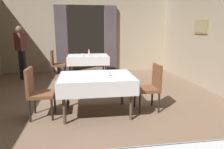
% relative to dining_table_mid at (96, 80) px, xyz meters
% --- Properties ---
extents(ground, '(10.08, 10.08, 0.00)m').
position_rel_dining_table_mid_xyz_m(ground, '(-0.07, 0.03, -0.66)').
color(ground, '#7A604C').
extents(wall_back, '(6.40, 0.27, 3.00)m').
position_rel_dining_table_mid_xyz_m(wall_back, '(-0.07, 4.21, 0.85)').
color(wall_back, tan).
rests_on(wall_back, ground).
extents(dining_table_mid, '(1.40, 1.04, 0.75)m').
position_rel_dining_table_mid_xyz_m(dining_table_mid, '(0.00, 0.00, 0.00)').
color(dining_table_mid, '#4C3D2D').
rests_on(dining_table_mid, ground).
extents(dining_table_far, '(1.37, 1.03, 0.75)m').
position_rel_dining_table_mid_xyz_m(dining_table_far, '(-0.06, 3.15, -0.00)').
color(dining_table_far, '#4C3D2D').
rests_on(dining_table_far, ground).
extents(chair_mid_right, '(0.44, 0.44, 0.93)m').
position_rel_dining_table_mid_xyz_m(chair_mid_right, '(1.08, 0.02, -0.15)').
color(chair_mid_right, black).
rests_on(chair_mid_right, ground).
extents(chair_mid_left, '(0.44, 0.44, 0.93)m').
position_rel_dining_table_mid_xyz_m(chair_mid_left, '(-1.08, -0.04, -0.15)').
color(chair_mid_left, black).
rests_on(chair_mid_left, ground).
extents(chair_far_left, '(0.44, 0.44, 0.93)m').
position_rel_dining_table_mid_xyz_m(chair_far_left, '(-1.13, 3.18, -0.15)').
color(chair_far_left, black).
rests_on(chair_far_left, ground).
extents(plate_mid_a, '(0.22, 0.22, 0.01)m').
position_rel_dining_table_mid_xyz_m(plate_mid_a, '(0.31, 0.18, 0.10)').
color(plate_mid_a, white).
rests_on(plate_mid_a, dining_table_mid).
extents(glass_mid_b, '(0.07, 0.07, 0.09)m').
position_rel_dining_table_mid_xyz_m(glass_mid_b, '(0.22, -0.09, 0.13)').
color(glass_mid_b, silver).
rests_on(glass_mid_b, dining_table_mid).
extents(flower_vase_far, '(0.07, 0.07, 0.21)m').
position_rel_dining_table_mid_xyz_m(flower_vase_far, '(-0.03, 3.04, 0.20)').
color(flower_vase_far, silver).
rests_on(flower_vase_far, dining_table_far).
extents(glass_far_b, '(0.07, 0.07, 0.10)m').
position_rel_dining_table_mid_xyz_m(glass_far_b, '(-0.24, 2.85, 0.14)').
color(glass_far_b, silver).
rests_on(glass_far_b, dining_table_far).
extents(plate_far_c, '(0.20, 0.20, 0.01)m').
position_rel_dining_table_mid_xyz_m(plate_far_c, '(0.22, 2.85, 0.10)').
color(plate_far_c, white).
rests_on(plate_far_c, dining_table_far).
extents(person_waiter_by_doorway, '(0.41, 0.41, 1.72)m').
position_rel_dining_table_mid_xyz_m(person_waiter_by_doorway, '(-2.16, 3.04, 0.36)').
color(person_waiter_by_doorway, black).
rests_on(person_waiter_by_doorway, ground).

